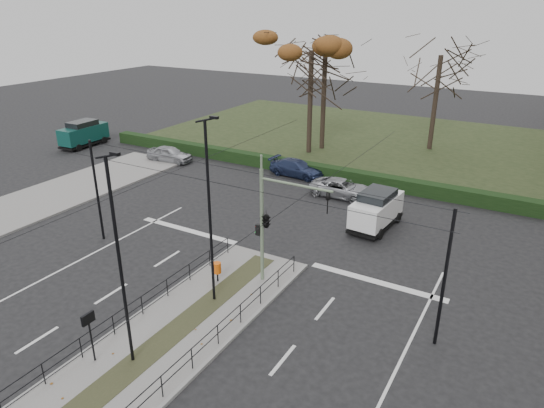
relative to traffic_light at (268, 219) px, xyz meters
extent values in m
plane|color=black|center=(-1.34, -2.60, -3.50)|extent=(140.00, 140.00, 0.00)
cube|color=slate|center=(-1.34, -5.10, -3.43)|extent=(4.40, 15.00, 0.14)
cube|color=black|center=(-7.34, 29.40, -3.45)|extent=(38.00, 26.00, 0.10)
cube|color=black|center=(-7.34, 16.00, -3.00)|extent=(38.00, 1.00, 1.00)
cylinder|color=black|center=(-3.39, -11.80, -2.91)|extent=(0.04, 0.04, 0.90)
cylinder|color=black|center=(-3.39, 1.40, -2.91)|extent=(0.04, 0.04, 0.90)
cylinder|color=black|center=(0.71, 1.40, -2.91)|extent=(0.04, 0.04, 0.90)
cylinder|color=black|center=(-3.39, -5.20, -2.46)|extent=(0.04, 13.20, 0.04)
cylinder|color=black|center=(0.71, -5.20, -2.46)|extent=(0.04, 13.20, 0.04)
cylinder|color=black|center=(-10.94, -0.60, -0.50)|extent=(0.14, 0.14, 6.00)
cylinder|color=black|center=(8.26, -0.60, -0.50)|extent=(0.14, 0.14, 6.00)
cylinder|color=black|center=(-1.34, -1.60, 2.00)|extent=(20.00, 0.02, 0.02)
cylinder|color=black|center=(-1.34, 0.40, 2.00)|extent=(20.00, 0.02, 0.02)
cylinder|color=black|center=(-4.84, -4.60, 1.80)|extent=(0.02, 34.00, 0.02)
cylinder|color=black|center=(2.16, -4.60, 1.80)|extent=(0.02, 34.00, 0.02)
cylinder|color=slate|center=(-0.34, 0.00, -0.47)|extent=(0.18, 0.18, 5.78)
cylinder|color=slate|center=(1.44, 0.00, 1.97)|extent=(3.55, 0.11, 0.11)
imported|color=black|center=(3.00, 0.00, 1.41)|extent=(0.20, 0.23, 1.00)
imported|color=black|center=(-0.09, 0.00, -0.03)|extent=(0.94, 2.26, 0.89)
cube|color=black|center=(-0.54, 0.00, -0.70)|extent=(0.24, 0.18, 0.56)
sphere|color=#FF0C0C|center=(-0.65, 0.00, -0.53)|extent=(0.12, 0.12, 0.12)
sphere|color=#0CE533|center=(-0.65, 0.00, -0.83)|extent=(0.12, 0.12, 0.12)
cylinder|color=black|center=(-2.15, -1.28, -3.11)|extent=(0.08, 0.08, 0.50)
cylinder|color=#DB540C|center=(-2.15, -1.28, -2.62)|extent=(0.40, 0.40, 0.54)
cylinder|color=black|center=(-2.84, -8.37, -2.35)|extent=(0.07, 0.07, 2.03)
cube|color=black|center=(-2.84, -8.37, -1.43)|extent=(0.10, 0.56, 0.43)
cube|color=beige|center=(-2.90, -8.37, -1.43)|extent=(0.02, 0.49, 0.36)
cylinder|color=black|center=(-1.59, -7.62, 0.73)|extent=(0.12, 0.12, 8.18)
cube|color=black|center=(-1.13, -7.62, 4.97)|extent=(0.36, 0.14, 0.10)
cylinder|color=black|center=(-1.35, -2.67, 0.85)|extent=(0.13, 0.13, 8.43)
cube|color=black|center=(-0.87, -2.67, 5.22)|extent=(0.37, 0.15, 0.11)
imported|color=#A1A3A8|center=(-17.73, 13.11, -2.80)|extent=(4.26, 2.10, 1.40)
imported|color=#212C4F|center=(-6.25, 15.24, -2.84)|extent=(4.68, 2.12, 1.33)
imported|color=#A1A3A8|center=(-1.36, 12.80, -2.86)|extent=(4.60, 2.15, 1.27)
cube|color=white|center=(2.45, 9.01, -2.29)|extent=(2.18, 4.50, 1.41)
cube|color=black|center=(2.45, 9.01, -1.44)|extent=(1.87, 2.53, 0.66)
cube|color=black|center=(2.45, 9.01, -3.20)|extent=(2.22, 4.59, 0.18)
cylinder|color=black|center=(3.25, 7.50, -3.17)|extent=(0.27, 0.68, 0.66)
cylinder|color=black|center=(1.42, 7.64, -3.17)|extent=(0.27, 0.68, 0.66)
cylinder|color=black|center=(3.48, 10.37, -3.17)|extent=(0.27, 0.68, 0.66)
cylinder|color=black|center=(1.65, 10.51, -3.17)|extent=(0.27, 0.68, 0.66)
cube|color=#0D3B35|center=(-28.34, 12.89, -2.26)|extent=(1.99, 4.92, 1.49)
cube|color=black|center=(-28.34, 12.89, -1.36)|extent=(1.76, 2.73, 0.70)
cube|color=black|center=(-28.34, 12.89, -3.20)|extent=(2.03, 5.01, 0.18)
cylinder|color=black|center=(-27.38, 11.33, -3.17)|extent=(0.25, 0.67, 0.66)
cylinder|color=black|center=(-29.17, 11.26, -3.17)|extent=(0.25, 0.67, 0.66)
cylinder|color=black|center=(-27.51, 14.53, -3.17)|extent=(0.25, 0.67, 0.66)
cylinder|color=black|center=(-29.30, 14.45, -3.17)|extent=(0.25, 0.67, 0.66)
cylinder|color=black|center=(-8.29, 21.67, 1.15)|extent=(0.44, 0.44, 9.10)
ellipsoid|color=#592D14|center=(-8.29, 21.67, 5.70)|extent=(8.34, 8.34, 5.72)
cylinder|color=black|center=(1.22, 28.46, 0.89)|extent=(0.44, 0.44, 8.59)
cylinder|color=black|center=(-7.81, 23.53, 0.87)|extent=(0.44, 0.44, 8.53)
camera|label=1|loc=(10.55, -17.94, 9.33)|focal=32.00mm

